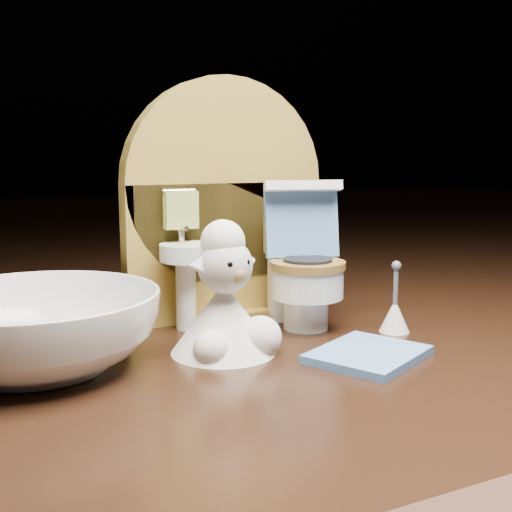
{
  "coord_description": "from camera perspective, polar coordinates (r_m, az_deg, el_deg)",
  "views": [
    {
      "loc": [
        -0.16,
        -0.31,
        0.1
      ],
      "look_at": [
        0.0,
        0.02,
        0.05
      ],
      "focal_mm": 45.0,
      "sensor_mm": 36.0,
      "label": 1
    }
  ],
  "objects": [
    {
      "name": "backdrop_panel",
      "position": [
        0.4,
        -2.89,
        3.71
      ],
      "size": [
        0.13,
        0.05,
        0.15
      ],
      "color": "#A68230",
      "rests_on": "ground"
    },
    {
      "name": "toy_toilet",
      "position": [
        0.39,
        4.23,
        -1.53
      ],
      "size": [
        0.05,
        0.06,
        0.09
      ],
      "rotation": [
        0.0,
        0.0,
        -0.3
      ],
      "color": "white",
      "rests_on": "ground"
    },
    {
      "name": "bath_mat",
      "position": [
        0.34,
        9.94,
        -8.63
      ],
      "size": [
        0.07,
        0.07,
        0.0
      ],
      "primitive_type": "cube",
      "rotation": [
        0.0,
        0.0,
        0.46
      ],
      "color": "#5785C2",
      "rests_on": "ground"
    },
    {
      "name": "toilet_brush",
      "position": [
        0.39,
        12.23,
        -5.0
      ],
      "size": [
        0.02,
        0.02,
        0.04
      ],
      "color": "white",
      "rests_on": "ground"
    },
    {
      "name": "plush_lamb",
      "position": [
        0.34,
        -2.71,
        -4.52
      ],
      "size": [
        0.06,
        0.06,
        0.07
      ],
      "rotation": [
        0.0,
        0.0,
        0.19
      ],
      "color": "white",
      "rests_on": "ground"
    },
    {
      "name": "ceramic_bowl",
      "position": [
        0.33,
        -18.92,
        -6.29
      ],
      "size": [
        0.16,
        0.16,
        0.04
      ],
      "primitive_type": "imported",
      "rotation": [
        0.0,
        0.0,
        0.43
      ],
      "color": "white",
      "rests_on": "ground"
    }
  ]
}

